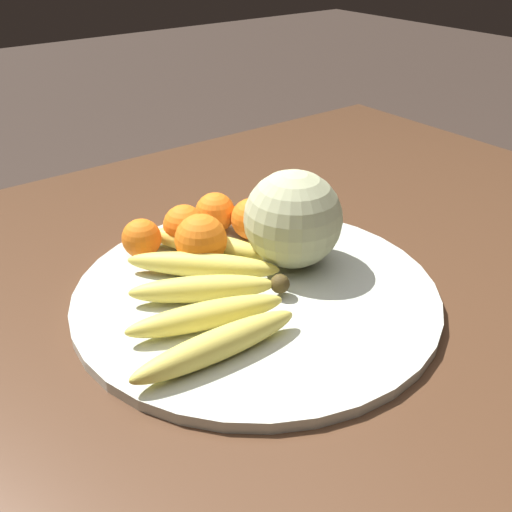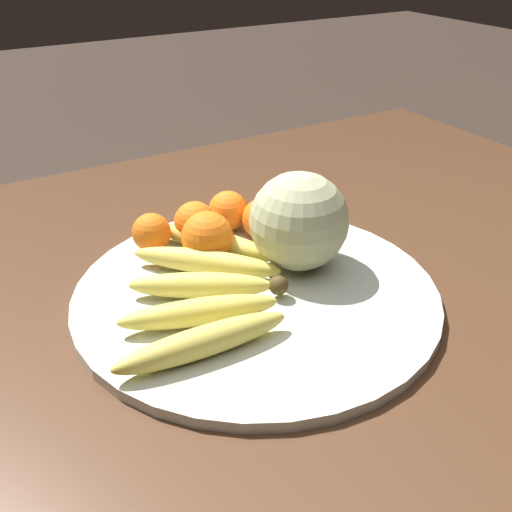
{
  "view_description": "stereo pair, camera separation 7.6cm",
  "coord_description": "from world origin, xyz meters",
  "px_view_note": "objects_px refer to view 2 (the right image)",
  "views": [
    {
      "loc": [
        0.35,
        0.5,
        1.19
      ],
      "look_at": [
        -0.05,
        -0.03,
        0.81
      ],
      "focal_mm": 42.0,
      "sensor_mm": 36.0,
      "label": 1
    },
    {
      "loc": [
        0.29,
        0.54,
        1.19
      ],
      "look_at": [
        -0.05,
        -0.03,
        0.81
      ],
      "focal_mm": 42.0,
      "sensor_mm": 36.0,
      "label": 2
    }
  ],
  "objects_px": {
    "orange_mid_center": "(207,237)",
    "orange_back_right": "(195,222)",
    "kitchen_table": "(236,365)",
    "orange_front_right": "(228,211)",
    "orange_front_left": "(151,232)",
    "banana_bunch": "(206,286)",
    "fruit_bowl": "(256,293)",
    "melon": "(299,221)",
    "orange_back_left": "(263,219)"
  },
  "relations": [
    {
      "from": "fruit_bowl",
      "to": "orange_front_right",
      "type": "distance_m",
      "value": 0.18
    },
    {
      "from": "orange_mid_center",
      "to": "orange_back_right",
      "type": "distance_m",
      "value": 0.06
    },
    {
      "from": "fruit_bowl",
      "to": "banana_bunch",
      "type": "height_order",
      "value": "banana_bunch"
    },
    {
      "from": "kitchen_table",
      "to": "fruit_bowl",
      "type": "distance_m",
      "value": 0.1
    },
    {
      "from": "orange_mid_center",
      "to": "orange_back_right",
      "type": "relative_size",
      "value": 1.17
    },
    {
      "from": "orange_mid_center",
      "to": "orange_back_right",
      "type": "height_order",
      "value": "orange_mid_center"
    },
    {
      "from": "kitchen_table",
      "to": "orange_back_right",
      "type": "bearing_deg",
      "value": -100.95
    },
    {
      "from": "fruit_bowl",
      "to": "orange_back_left",
      "type": "distance_m",
      "value": 0.15
    },
    {
      "from": "kitchen_table",
      "to": "orange_front_right",
      "type": "relative_size",
      "value": 26.74
    },
    {
      "from": "kitchen_table",
      "to": "orange_back_left",
      "type": "distance_m",
      "value": 0.23
    },
    {
      "from": "kitchen_table",
      "to": "orange_back_right",
      "type": "relative_size",
      "value": 26.46
    },
    {
      "from": "orange_front_left",
      "to": "orange_back_left",
      "type": "bearing_deg",
      "value": 162.52
    },
    {
      "from": "kitchen_table",
      "to": "orange_front_left",
      "type": "xyz_separation_m",
      "value": [
        0.03,
        -0.19,
        0.12
      ]
    },
    {
      "from": "orange_front_left",
      "to": "banana_bunch",
      "type": "bearing_deg",
      "value": 94.02
    },
    {
      "from": "fruit_bowl",
      "to": "orange_mid_center",
      "type": "relative_size",
      "value": 6.54
    },
    {
      "from": "fruit_bowl",
      "to": "orange_back_right",
      "type": "xyz_separation_m",
      "value": [
        0.01,
        -0.16,
        0.04
      ]
    },
    {
      "from": "orange_mid_center",
      "to": "orange_back_right",
      "type": "xyz_separation_m",
      "value": [
        -0.01,
        -0.06,
        -0.01
      ]
    },
    {
      "from": "fruit_bowl",
      "to": "orange_back_right",
      "type": "distance_m",
      "value": 0.17
    },
    {
      "from": "orange_front_right",
      "to": "orange_back_left",
      "type": "xyz_separation_m",
      "value": [
        -0.03,
        0.05,
        0.0
      ]
    },
    {
      "from": "kitchen_table",
      "to": "orange_back_left",
      "type": "relative_size",
      "value": 26.39
    },
    {
      "from": "kitchen_table",
      "to": "orange_front_right",
      "type": "height_order",
      "value": "orange_front_right"
    },
    {
      "from": "melon",
      "to": "orange_back_left",
      "type": "distance_m",
      "value": 0.1
    },
    {
      "from": "melon",
      "to": "orange_mid_center",
      "type": "height_order",
      "value": "melon"
    },
    {
      "from": "fruit_bowl",
      "to": "orange_mid_center",
      "type": "distance_m",
      "value": 0.11
    },
    {
      "from": "kitchen_table",
      "to": "banana_bunch",
      "type": "xyz_separation_m",
      "value": [
        0.02,
        -0.04,
        0.11
      ]
    },
    {
      "from": "fruit_bowl",
      "to": "orange_front_left",
      "type": "distance_m",
      "value": 0.19
    },
    {
      "from": "melon",
      "to": "orange_mid_center",
      "type": "xyz_separation_m",
      "value": [
        0.1,
        -0.07,
        -0.03
      ]
    },
    {
      "from": "melon",
      "to": "orange_front_left",
      "type": "height_order",
      "value": "melon"
    },
    {
      "from": "melon",
      "to": "orange_mid_center",
      "type": "distance_m",
      "value": 0.13
    },
    {
      "from": "orange_back_right",
      "to": "orange_mid_center",
      "type": "bearing_deg",
      "value": 81.03
    },
    {
      "from": "banana_bunch",
      "to": "orange_front_left",
      "type": "height_order",
      "value": "orange_front_left"
    },
    {
      "from": "orange_front_left",
      "to": "orange_front_right",
      "type": "xyz_separation_m",
      "value": [
        -0.13,
        -0.0,
        0.0
      ]
    },
    {
      "from": "banana_bunch",
      "to": "orange_mid_center",
      "type": "bearing_deg",
      "value": -87.41
    },
    {
      "from": "fruit_bowl",
      "to": "orange_front_left",
      "type": "height_order",
      "value": "orange_front_left"
    },
    {
      "from": "kitchen_table",
      "to": "orange_front_left",
      "type": "height_order",
      "value": "orange_front_left"
    },
    {
      "from": "orange_front_right",
      "to": "orange_back_right",
      "type": "height_order",
      "value": "same"
    },
    {
      "from": "banana_bunch",
      "to": "orange_back_right",
      "type": "distance_m",
      "value": 0.16
    },
    {
      "from": "banana_bunch",
      "to": "melon",
      "type": "bearing_deg",
      "value": -145.21
    },
    {
      "from": "banana_bunch",
      "to": "orange_back_left",
      "type": "distance_m",
      "value": 0.18
    },
    {
      "from": "orange_front_right",
      "to": "melon",
      "type": "bearing_deg",
      "value": 102.07
    },
    {
      "from": "fruit_bowl",
      "to": "banana_bunch",
      "type": "xyz_separation_m",
      "value": [
        0.06,
        -0.01,
        0.02
      ]
    },
    {
      "from": "banana_bunch",
      "to": "orange_front_left",
      "type": "relative_size",
      "value": 5.57
    },
    {
      "from": "melon",
      "to": "orange_mid_center",
      "type": "relative_size",
      "value": 1.85
    },
    {
      "from": "orange_front_left",
      "to": "orange_back_left",
      "type": "xyz_separation_m",
      "value": [
        -0.16,
        0.05,
        0.0
      ]
    },
    {
      "from": "orange_front_left",
      "to": "orange_front_right",
      "type": "relative_size",
      "value": 0.91
    },
    {
      "from": "orange_mid_center",
      "to": "fruit_bowl",
      "type": "bearing_deg",
      "value": 100.97
    },
    {
      "from": "fruit_bowl",
      "to": "banana_bunch",
      "type": "relative_size",
      "value": 1.52
    },
    {
      "from": "orange_front_left",
      "to": "orange_front_right",
      "type": "bearing_deg",
      "value": -178.98
    },
    {
      "from": "orange_front_right",
      "to": "orange_mid_center",
      "type": "bearing_deg",
      "value": 44.83
    },
    {
      "from": "orange_back_right",
      "to": "banana_bunch",
      "type": "bearing_deg",
      "value": 69.37
    }
  ]
}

